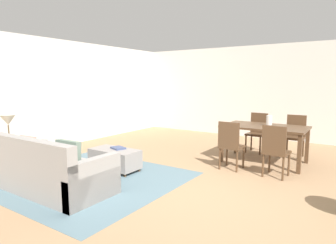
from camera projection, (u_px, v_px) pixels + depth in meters
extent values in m
plane|color=#9E7A56|center=(196.00, 193.00, 4.38)|extent=(10.80, 10.80, 0.00)
cube|color=silver|center=(281.00, 92.00, 8.32)|extent=(9.00, 0.12, 2.70)
cube|color=silver|center=(42.00, 94.00, 7.09)|extent=(0.12, 11.00, 2.70)
cube|color=slate|center=(88.00, 179.00, 5.04)|extent=(3.00, 2.80, 0.01)
cube|color=gray|center=(54.00, 176.00, 4.52)|extent=(1.91, 0.93, 0.42)
cube|color=gray|center=(29.00, 154.00, 4.15)|extent=(1.91, 0.16, 0.44)
cube|color=gray|center=(22.00, 161.00, 4.99)|extent=(0.14, 0.93, 0.62)
cube|color=gray|center=(94.00, 181.00, 4.02)|extent=(0.14, 0.93, 0.62)
cube|color=gray|center=(27.00, 148.00, 4.64)|extent=(0.38, 0.12, 0.38)
cube|color=slate|center=(44.00, 155.00, 4.35)|extent=(0.33, 0.12, 0.33)
cube|color=slate|center=(68.00, 155.00, 4.12)|extent=(0.42, 0.16, 0.42)
cube|color=gray|center=(115.00, 158.00, 5.50)|extent=(0.94, 0.48, 0.34)
cylinder|color=#513823|center=(107.00, 163.00, 5.92)|extent=(0.05, 0.05, 0.06)
cylinder|color=#513823|center=(139.00, 170.00, 5.46)|extent=(0.05, 0.05, 0.06)
cylinder|color=#513823|center=(92.00, 167.00, 5.60)|extent=(0.05, 0.05, 0.06)
cylinder|color=#513823|center=(125.00, 175.00, 5.14)|extent=(0.05, 0.05, 0.06)
cube|color=brown|center=(10.00, 145.00, 5.18)|extent=(0.40, 0.40, 0.03)
cylinder|color=brown|center=(15.00, 157.00, 5.45)|extent=(0.04, 0.04, 0.53)
cylinder|color=brown|center=(25.00, 160.00, 5.26)|extent=(0.04, 0.04, 0.53)
cylinder|color=brown|center=(6.00, 164.00, 4.98)|extent=(0.04, 0.04, 0.53)
cylinder|color=brown|center=(10.00, 144.00, 5.17)|extent=(0.16, 0.16, 0.02)
cylinder|color=brown|center=(9.00, 134.00, 5.15)|extent=(0.02, 0.02, 0.32)
cone|color=beige|center=(8.00, 120.00, 5.11)|extent=(0.26, 0.26, 0.18)
cube|color=#513823|center=(265.00, 127.00, 5.99)|extent=(1.62, 0.97, 0.04)
cube|color=#513823|center=(236.00, 138.00, 6.80)|extent=(0.07, 0.07, 0.72)
cube|color=#513823|center=(307.00, 146.00, 5.97)|extent=(0.07, 0.07, 0.72)
cube|color=#513823|center=(221.00, 144.00, 6.10)|extent=(0.07, 0.07, 0.72)
cube|color=#513823|center=(299.00, 154.00, 5.28)|extent=(0.07, 0.07, 0.72)
cube|color=#513823|center=(232.00, 147.00, 5.58)|extent=(0.40, 0.40, 0.04)
cube|color=#513823|center=(229.00, 135.00, 5.40)|extent=(0.40, 0.04, 0.47)
cylinder|color=#513823|center=(227.00, 155.00, 5.84)|extent=(0.04, 0.04, 0.41)
cylinder|color=#513823|center=(243.00, 158.00, 5.66)|extent=(0.04, 0.04, 0.41)
cylinder|color=#513823|center=(220.00, 159.00, 5.57)|extent=(0.04, 0.04, 0.41)
cylinder|color=#513823|center=(237.00, 161.00, 5.38)|extent=(0.04, 0.04, 0.41)
cube|color=#513823|center=(277.00, 152.00, 5.12)|extent=(0.42, 0.42, 0.04)
cube|color=#513823|center=(274.00, 140.00, 4.95)|extent=(0.40, 0.07, 0.47)
cylinder|color=#513823|center=(269.00, 161.00, 5.39)|extent=(0.04, 0.04, 0.41)
cylinder|color=#513823|center=(289.00, 164.00, 5.18)|extent=(0.04, 0.04, 0.41)
cylinder|color=#513823|center=(263.00, 165.00, 5.12)|extent=(0.04, 0.04, 0.41)
cylinder|color=#513823|center=(283.00, 169.00, 4.92)|extent=(0.04, 0.04, 0.41)
cube|color=#513823|center=(256.00, 134.00, 6.88)|extent=(0.42, 0.42, 0.04)
cube|color=#513823|center=(259.00, 123.00, 6.98)|extent=(0.40, 0.06, 0.47)
cylinder|color=#513823|center=(260.00, 146.00, 6.67)|extent=(0.04, 0.04, 0.41)
cylinder|color=#513823|center=(246.00, 144.00, 6.87)|extent=(0.04, 0.04, 0.41)
cylinder|color=#513823|center=(265.00, 144.00, 6.94)|extent=(0.04, 0.04, 0.41)
cylinder|color=#513823|center=(251.00, 142.00, 7.14)|extent=(0.04, 0.04, 0.41)
cube|color=#513823|center=(294.00, 138.00, 6.43)|extent=(0.42, 0.42, 0.04)
cube|color=#513823|center=(296.00, 125.00, 6.55)|extent=(0.40, 0.06, 0.47)
cylinder|color=#513823|center=(301.00, 151.00, 6.23)|extent=(0.04, 0.04, 0.41)
cylinder|color=#513823|center=(284.00, 149.00, 6.41)|extent=(0.04, 0.04, 0.41)
cylinder|color=#513823|center=(303.00, 147.00, 6.52)|extent=(0.04, 0.04, 0.41)
cylinder|color=#513823|center=(287.00, 146.00, 6.70)|extent=(0.04, 0.04, 0.41)
cylinder|color=silver|center=(269.00, 121.00, 5.96)|extent=(0.12, 0.12, 0.21)
cube|color=#3F4C72|center=(118.00, 148.00, 5.52)|extent=(0.31, 0.27, 0.03)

